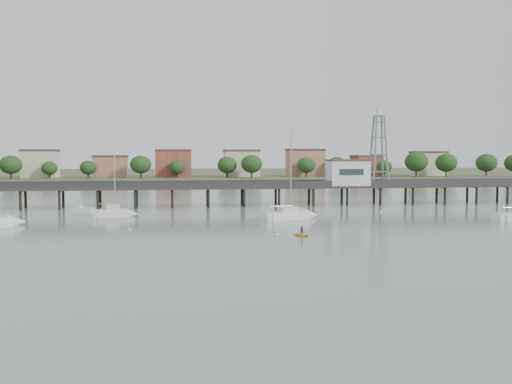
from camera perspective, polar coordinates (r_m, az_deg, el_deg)
ground_plane at (r=53.97m, az=2.83°, el=-7.15°), size 500.00×500.00×0.00m
pier at (r=112.65m, az=-3.07°, el=0.47°), size 150.00×5.00×5.50m
pier_building at (r=117.47m, az=9.17°, el=1.96°), size 8.40×5.40×5.30m
lattice_tower at (r=119.54m, az=12.17°, el=4.08°), size 3.20×3.20×15.50m
sailboat_c at (r=90.82m, az=4.04°, el=-2.32°), size 9.18×5.19×14.52m
sailboat_b at (r=96.33m, az=-13.58°, el=-2.06°), size 6.60×2.48×10.84m
white_tender at (r=105.20m, az=-17.01°, el=-1.75°), size 4.08×2.70×1.47m
yellow_dinghy at (r=71.86m, az=4.59°, el=-4.43°), size 1.66×1.20×2.28m
dinghy_occupant at (r=71.86m, az=4.59°, el=-4.43°), size 0.72×1.19×0.27m
mooring_buoys at (r=82.92m, az=1.23°, el=-3.27°), size 85.75×26.36×0.39m
far_shore at (r=291.91m, az=-6.23°, el=1.88°), size 500.00×170.00×10.40m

